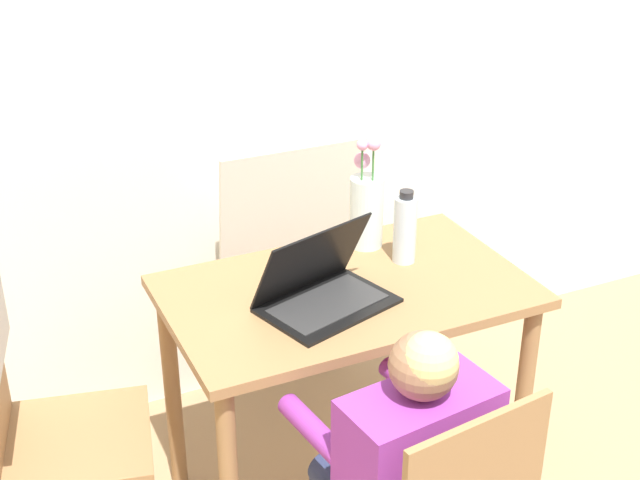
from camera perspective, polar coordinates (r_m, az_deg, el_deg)
The scene contains 8 objects.
wall_back at distance 3.05m, azimuth -0.70°, elevation 12.45°, with size 6.40×0.05×2.50m.
dining_table at distance 2.57m, azimuth 1.67°, elevation -5.34°, with size 1.02×0.62×0.75m.
chair_spare at distance 2.49m, azimuth -18.61°, elevation -9.36°, with size 0.51×0.48×0.88m.
person_seated at distance 2.16m, azimuth 5.37°, elevation -13.66°, with size 0.41×0.46×0.97m.
laptop at distance 2.41m, azimuth 0.06°, elevation -3.00°, with size 0.40×0.33×0.22m.
flower_vase at distance 2.69m, azimuth 2.99°, elevation 2.23°, with size 0.10×0.10×0.36m.
water_bottle at distance 2.62m, azimuth 5.54°, elevation 0.76°, with size 0.07×0.07×0.23m.
cardboard_panel at distance 3.17m, azimuth -1.98°, elevation -1.94°, with size 0.52×0.15×0.97m.
Camera 1 is at (-1.21, -0.47, 1.99)m, focal length 50.00 mm.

